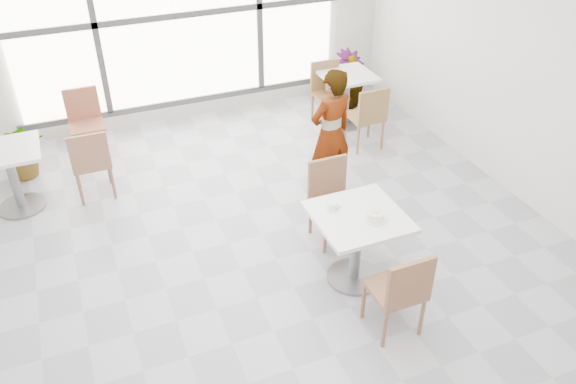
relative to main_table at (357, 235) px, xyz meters
name	(u,v)px	position (x,y,z in m)	size (l,w,h in m)	color
floor	(277,259)	(-0.59, 0.54, -0.52)	(7.00, 7.00, 0.00)	#9E9EA5
wall_back	(179,13)	(-0.59, 4.04, 0.98)	(6.00, 6.00, 0.00)	silver
wall_right	(547,74)	(2.41, 0.54, 0.98)	(7.00, 7.00, 0.00)	silver
window	(180,15)	(-0.59, 3.97, 0.98)	(4.60, 0.07, 2.52)	white
main_table	(357,235)	(0.00, 0.00, 0.00)	(0.80, 0.80, 0.75)	white
chair_near	(401,289)	(0.01, -0.75, -0.02)	(0.42, 0.42, 0.87)	brown
chair_far	(331,195)	(0.09, 0.72, -0.02)	(0.42, 0.42, 0.87)	brown
oatmeal_bowl	(375,215)	(0.10, -0.11, 0.27)	(0.21, 0.21, 0.09)	white
coffee_cup	(332,206)	(-0.18, 0.17, 0.26)	(0.16, 0.13, 0.07)	white
person	(331,133)	(0.44, 1.48, 0.23)	(0.55, 0.36, 1.51)	black
bg_table_left	(11,171)	(-2.92, 2.48, -0.04)	(0.70, 0.70, 0.75)	silver
bg_table_right	(346,92)	(1.41, 2.95, -0.04)	(0.70, 0.70, 0.75)	silver
bg_chair_left_near	(91,160)	(-2.09, 2.36, -0.02)	(0.42, 0.42, 0.87)	brown
bg_chair_left_far	(85,118)	(-2.04, 3.45, -0.02)	(0.42, 0.42, 0.87)	#97543D
bg_chair_right_near	(368,114)	(1.34, 2.20, -0.02)	(0.42, 0.42, 0.87)	olive
bg_chair_right_far	(327,88)	(1.20, 3.13, -0.02)	(0.42, 0.42, 0.87)	brown
plant_left	(22,150)	(-2.82, 3.19, -0.17)	(0.64, 0.55, 0.71)	#437132
plant_right	(348,79)	(1.71, 3.48, -0.10)	(0.47, 0.47, 0.84)	#437836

